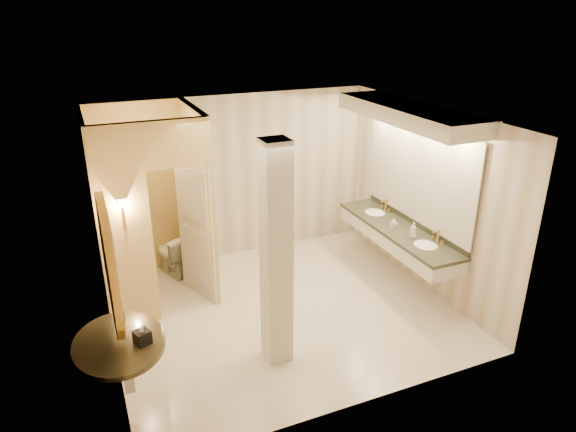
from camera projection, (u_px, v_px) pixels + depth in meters
name	position (u px, v px, depth m)	size (l,w,h in m)	color
floor	(283.00, 310.00, 7.19)	(4.50, 4.50, 0.00)	white
ceiling	(282.00, 119.00, 6.16)	(4.50, 4.50, 0.00)	white
wall_back	(236.00, 178.00, 8.38)	(4.50, 0.02, 2.70)	beige
wall_front	(361.00, 296.00, 4.98)	(4.50, 0.02, 2.70)	beige
wall_left	(101.00, 252.00, 5.86)	(0.02, 4.00, 2.70)	beige
wall_right	(424.00, 198.00, 7.49)	(0.02, 4.00, 2.70)	beige
toilet_closet	(181.00, 207.00, 7.08)	(1.50, 1.55, 2.70)	#F5CC80
wall_sconce	(122.00, 204.00, 6.20)	(0.14, 0.14, 0.42)	#CB8C41
vanity	(404.00, 179.00, 7.42)	(0.75, 2.63, 2.09)	beige
console_shelf	(115.00, 300.00, 4.91)	(1.12, 1.12, 2.01)	black
pillar	(276.00, 257.00, 5.75)	(0.30, 0.30, 2.70)	beige
tissue_box	(142.00, 337.00, 5.03)	(0.14, 0.14, 0.14)	black
toilet	(172.00, 254.00, 8.06)	(0.38, 0.67, 0.68)	white
soap_bottle_a	(393.00, 223.00, 7.67)	(0.06, 0.06, 0.14)	beige
soap_bottle_b	(395.00, 223.00, 7.70)	(0.08, 0.08, 0.11)	silver
soap_bottle_c	(413.00, 230.00, 7.32)	(0.09, 0.09, 0.23)	#C6B28C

